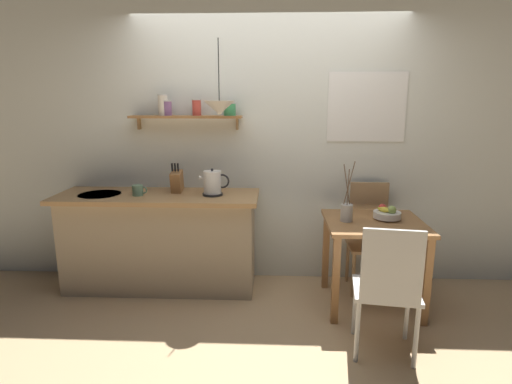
# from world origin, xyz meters

# --- Properties ---
(ground_plane) EXTENTS (14.00, 14.00, 0.00)m
(ground_plane) POSITION_xyz_m (0.00, 0.00, 0.00)
(ground_plane) COLOR tan
(back_wall) EXTENTS (6.80, 0.11, 2.70)m
(back_wall) POSITION_xyz_m (0.20, 0.65, 1.35)
(back_wall) COLOR silver
(back_wall) RESTS_ON ground_plane
(kitchen_counter) EXTENTS (1.83, 0.63, 0.91)m
(kitchen_counter) POSITION_xyz_m (-1.00, 0.32, 0.46)
(kitchen_counter) COLOR tan
(kitchen_counter) RESTS_ON ground_plane
(wall_shelf) EXTENTS (1.03, 0.20, 0.32)m
(wall_shelf) POSITION_xyz_m (-0.73, 0.49, 1.64)
(wall_shelf) COLOR #9E6B3D
(dining_table) EXTENTS (0.80, 0.74, 0.76)m
(dining_table) POSITION_xyz_m (0.90, 0.04, 0.62)
(dining_table) COLOR #9E6B3D
(dining_table) RESTS_ON ground_plane
(dining_chair_near) EXTENTS (0.49, 0.46, 0.96)m
(dining_chair_near) POSITION_xyz_m (0.83, -0.71, 0.54)
(dining_chair_near) COLOR silver
(dining_chair_near) RESTS_ON ground_plane
(dining_chair_far) EXTENTS (0.41, 0.39, 0.99)m
(dining_chair_far) POSITION_xyz_m (0.95, 0.42, 0.53)
(dining_chair_far) COLOR tan
(dining_chair_far) RESTS_ON ground_plane
(fruit_bowl) EXTENTS (0.23, 0.23, 0.13)m
(fruit_bowl) POSITION_xyz_m (1.02, 0.10, 0.81)
(fruit_bowl) COLOR silver
(fruit_bowl) RESTS_ON dining_table
(twig_vase) EXTENTS (0.10, 0.10, 0.50)m
(twig_vase) POSITION_xyz_m (0.66, 0.03, 0.84)
(twig_vase) COLOR #B7B2A8
(twig_vase) RESTS_ON dining_table
(electric_kettle) EXTENTS (0.27, 0.18, 0.24)m
(electric_kettle) POSITION_xyz_m (-0.49, 0.28, 1.02)
(electric_kettle) COLOR black
(electric_kettle) RESTS_ON kitchen_counter
(knife_block) EXTENTS (0.09, 0.18, 0.28)m
(knife_block) POSITION_xyz_m (-0.84, 0.38, 1.02)
(knife_block) COLOR #9E6B3D
(knife_block) RESTS_ON kitchen_counter
(coffee_mug_by_sink) EXTENTS (0.14, 0.09, 0.09)m
(coffee_mug_by_sink) POSITION_xyz_m (-1.16, 0.24, 0.96)
(coffee_mug_by_sink) COLOR slate
(coffee_mug_by_sink) RESTS_ON kitchen_counter
(pendant_lamp) EXTENTS (0.27, 0.27, 0.62)m
(pendant_lamp) POSITION_xyz_m (-0.41, 0.22, 1.68)
(pendant_lamp) COLOR black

